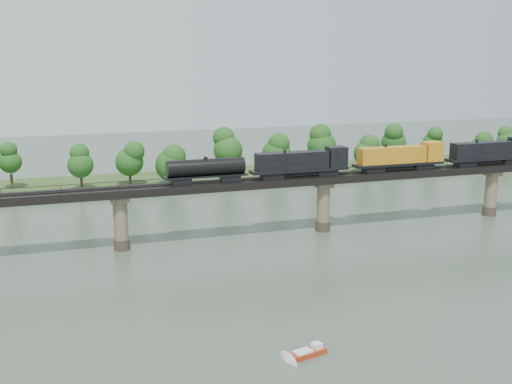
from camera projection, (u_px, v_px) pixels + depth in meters
name	position (u px, v px, depth m)	size (l,w,h in m)	color
ground	(399.00, 280.00, 101.63)	(400.00, 400.00, 0.00)	#394838
far_bank	(243.00, 177.00, 180.33)	(300.00, 24.00, 1.60)	#2C451B
bridge	(323.00, 204.00, 128.28)	(236.00, 30.00, 11.50)	#473A2D
bridge_superstructure	(324.00, 173.00, 126.90)	(220.00, 4.90, 0.75)	black
far_treeline	(219.00, 152.00, 171.94)	(289.06, 17.54, 13.60)	#382619
freight_train	(368.00, 159.00, 129.27)	(80.22, 3.13, 5.52)	black
motorboat	(308.00, 352.00, 76.65)	(4.90, 2.76, 1.30)	#A52F12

